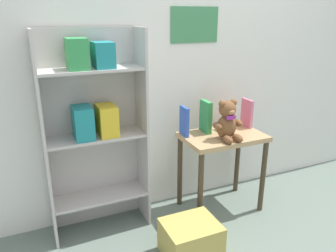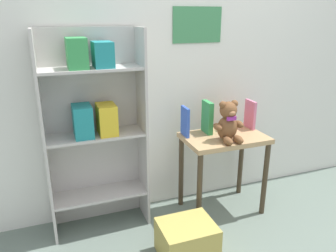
% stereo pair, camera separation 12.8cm
% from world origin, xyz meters
% --- Properties ---
extents(wall_back, '(4.80, 0.07, 2.50)m').
position_xyz_m(wall_back, '(0.00, 1.34, 1.25)').
color(wall_back, silver).
rests_on(wall_back, ground_plane).
extents(bookshelf_side, '(0.69, 0.26, 1.43)m').
position_xyz_m(bookshelf_side, '(-0.80, 1.19, 0.81)').
color(bookshelf_side, '#BCB7B2').
rests_on(bookshelf_side, ground_plane).
extents(display_table, '(0.62, 0.40, 0.64)m').
position_xyz_m(display_table, '(0.15, 1.03, 0.52)').
color(display_table, tan).
rests_on(display_table, ground_plane).
extents(teddy_bear, '(0.23, 0.21, 0.30)m').
position_xyz_m(teddy_bear, '(0.12, 0.95, 0.77)').
color(teddy_bear, brown).
rests_on(teddy_bear, display_table).
extents(book_standing_blue, '(0.02, 0.13, 0.22)m').
position_xyz_m(book_standing_blue, '(-0.13, 1.14, 0.75)').
color(book_standing_blue, '#2D51B7').
rests_on(book_standing_blue, display_table).
extents(book_standing_green, '(0.04, 0.14, 0.25)m').
position_xyz_m(book_standing_green, '(0.05, 1.14, 0.76)').
color(book_standing_green, '#33934C').
rests_on(book_standing_green, display_table).
extents(book_standing_red, '(0.03, 0.10, 0.21)m').
position_xyz_m(book_standing_red, '(0.24, 1.12, 0.74)').
color(book_standing_red, red).
rests_on(book_standing_red, display_table).
extents(book_standing_pink, '(0.02, 0.14, 0.23)m').
position_xyz_m(book_standing_pink, '(0.43, 1.13, 0.75)').
color(book_standing_pink, '#D17093').
rests_on(book_standing_pink, display_table).
extents(storage_bin, '(0.35, 0.30, 0.23)m').
position_xyz_m(storage_bin, '(-0.33, 0.62, 0.12)').
color(storage_bin, tan).
rests_on(storage_bin, ground_plane).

